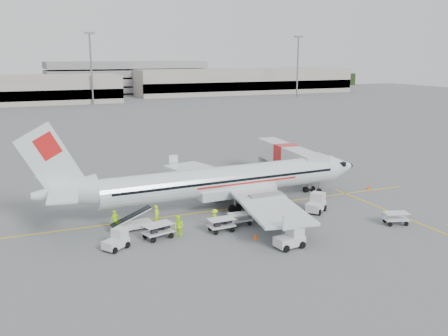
{
  "coord_description": "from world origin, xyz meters",
  "views": [
    {
      "loc": [
        -19.97,
        -44.12,
        15.14
      ],
      "look_at": [
        0.0,
        2.0,
        3.8
      ],
      "focal_mm": 40.0,
      "sensor_mm": 36.0,
      "label": 1
    }
  ],
  "objects_px": {
    "aircraft": "(226,161)",
    "tug_mid": "(289,237)",
    "jet_bridge": "(286,162)",
    "belt_loader": "(133,216)",
    "tug_fore": "(316,203)",
    "tug_aft": "(116,240)"
  },
  "relations": [
    {
      "from": "tug_fore",
      "to": "tug_aft",
      "type": "relative_size",
      "value": 1.17
    },
    {
      "from": "belt_loader",
      "to": "tug_mid",
      "type": "xyz_separation_m",
      "value": [
        10.53,
        -9.32,
        -0.29
      ]
    },
    {
      "from": "jet_bridge",
      "to": "belt_loader",
      "type": "distance_m",
      "value": 24.19
    },
    {
      "from": "belt_loader",
      "to": "tug_mid",
      "type": "relative_size",
      "value": 1.88
    },
    {
      "from": "aircraft",
      "to": "tug_mid",
      "type": "xyz_separation_m",
      "value": [
        0.16,
        -12.34,
        -3.83
      ]
    },
    {
      "from": "tug_mid",
      "to": "belt_loader",
      "type": "bearing_deg",
      "value": 131.78
    },
    {
      "from": "jet_bridge",
      "to": "belt_loader",
      "type": "xyz_separation_m",
      "value": [
        -21.77,
        -10.51,
        -1.01
      ]
    },
    {
      "from": "aircraft",
      "to": "jet_bridge",
      "type": "relative_size",
      "value": 2.04
    },
    {
      "from": "aircraft",
      "to": "tug_fore",
      "type": "bearing_deg",
      "value": -37.42
    },
    {
      "from": "tug_fore",
      "to": "aircraft",
      "type": "bearing_deg",
      "value": 107.38
    },
    {
      "from": "aircraft",
      "to": "jet_bridge",
      "type": "xyz_separation_m",
      "value": [
        11.4,
        7.49,
        -2.53
      ]
    },
    {
      "from": "tug_mid",
      "to": "tug_aft",
      "type": "height_order",
      "value": "tug_mid"
    },
    {
      "from": "aircraft",
      "to": "tug_mid",
      "type": "bearing_deg",
      "value": -91.32
    },
    {
      "from": "aircraft",
      "to": "tug_aft",
      "type": "height_order",
      "value": "aircraft"
    },
    {
      "from": "belt_loader",
      "to": "tug_mid",
      "type": "bearing_deg",
      "value": -46.91
    },
    {
      "from": "tug_fore",
      "to": "tug_mid",
      "type": "bearing_deg",
      "value": -172.81
    },
    {
      "from": "belt_loader",
      "to": "tug_mid",
      "type": "distance_m",
      "value": 14.07
    },
    {
      "from": "tug_mid",
      "to": "tug_aft",
      "type": "xyz_separation_m",
      "value": [
        -12.9,
        5.23,
        -0.11
      ]
    },
    {
      "from": "tug_mid",
      "to": "jet_bridge",
      "type": "bearing_deg",
      "value": 53.76
    },
    {
      "from": "aircraft",
      "to": "belt_loader",
      "type": "bearing_deg",
      "value": -165.82
    },
    {
      "from": "belt_loader",
      "to": "tug_aft",
      "type": "bearing_deg",
      "value": -125.52
    },
    {
      "from": "tug_fore",
      "to": "tug_aft",
      "type": "bearing_deg",
      "value": 148.01
    }
  ]
}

